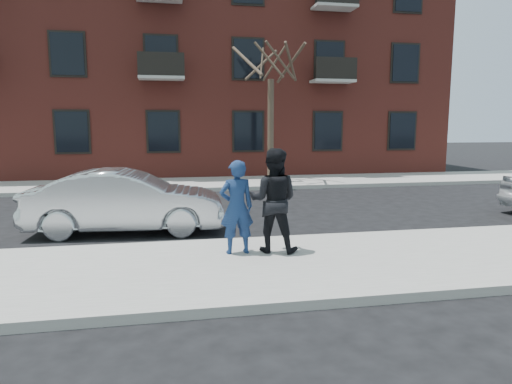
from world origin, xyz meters
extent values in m
plane|color=black|center=(0.00, 0.00, 0.00)|extent=(100.00, 100.00, 0.00)
cube|color=gray|center=(0.00, -0.25, 0.07)|extent=(50.00, 3.50, 0.15)
cube|color=#999691|center=(0.00, 1.55, 0.07)|extent=(50.00, 0.10, 0.15)
cube|color=gray|center=(0.00, 11.25, 0.07)|extent=(50.00, 3.50, 0.15)
cube|color=#999691|center=(0.00, 9.45, 0.07)|extent=(50.00, 0.10, 0.15)
cube|color=maroon|center=(2.00, 18.00, 6.00)|extent=(24.00, 10.00, 12.00)
cube|color=black|center=(3.90, 12.94, 2.20)|extent=(1.30, 0.06, 1.70)
cube|color=black|center=(11.50, 12.94, 2.20)|extent=(1.30, 0.06, 1.70)
cube|color=black|center=(3.90, 12.94, 5.40)|extent=(1.30, 0.06, 1.70)
cube|color=black|center=(11.50, 12.94, 5.40)|extent=(1.30, 0.06, 1.70)
cylinder|color=#392921|center=(4.50, 11.00, 2.25)|extent=(0.26, 0.26, 4.20)
imported|color=#B7BABF|center=(-0.69, 3.20, 0.74)|extent=(4.57, 1.86, 1.47)
imported|color=navy|center=(1.50, 0.48, 1.02)|extent=(0.66, 0.46, 1.73)
cube|color=black|center=(1.43, 0.70, 1.40)|extent=(0.08, 0.13, 0.08)
imported|color=black|center=(2.19, 0.49, 1.12)|extent=(1.14, 1.02, 1.94)
cube|color=black|center=(2.12, 0.71, 1.27)|extent=(0.09, 0.15, 0.06)
camera|label=1|loc=(0.30, -7.66, 2.52)|focal=32.00mm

